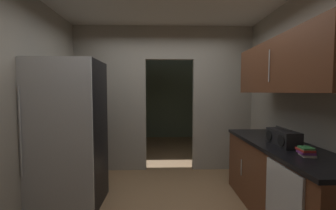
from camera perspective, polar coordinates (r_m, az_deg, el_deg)
name	(u,v)px	position (r m, az deg, el deg)	size (l,w,h in m)	color
kitchen_overhead_slab	(164,0)	(3.26, -0.97, 26.00)	(3.71, 7.16, 0.06)	silver
kitchen_partition	(162,95)	(4.11, -1.53, 2.72)	(3.31, 0.12, 2.70)	#9E998C
adjoining_room_shell	(163,97)	(6.15, -1.28, 2.20)	(3.31, 3.05, 2.70)	slate
refrigerator	(68,134)	(3.12, -24.89, -6.89)	(0.86, 0.72, 1.88)	black
lower_cabinet_run	(281,182)	(2.95, 27.69, -17.53)	(0.63, 1.99, 0.89)	brown
upper_cabinet_counterside	(285,66)	(2.78, 28.46, 9.05)	(0.36, 1.79, 0.60)	brown
boombox	(283,138)	(2.75, 28.00, -7.62)	(0.19, 0.43, 0.20)	black
book_stack	(306,152)	(2.42, 32.58, -10.30)	(0.14, 0.16, 0.09)	beige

